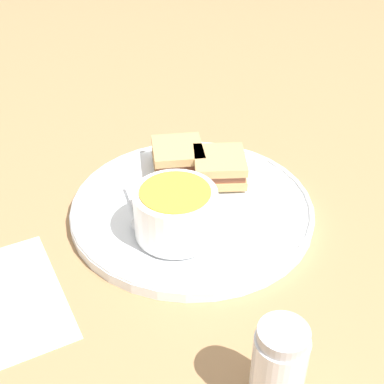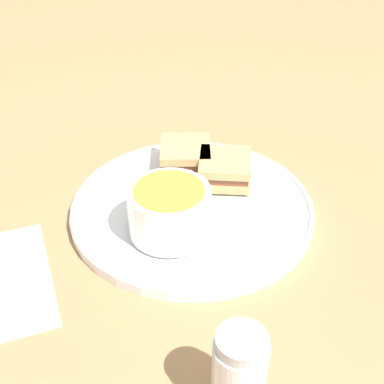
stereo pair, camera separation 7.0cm
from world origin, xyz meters
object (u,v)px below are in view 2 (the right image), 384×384
(sandwich_half_far, at_px, (185,156))
(salt_shaker, at_px, (239,375))
(soup_bowl, at_px, (170,210))
(sandwich_half_near, at_px, (225,169))
(spoon, at_px, (137,217))

(sandwich_half_far, xyz_separation_m, salt_shaker, (-0.38, 0.04, 0.01))
(soup_bowl, relative_size, sandwich_half_far, 1.15)
(soup_bowl, height_order, sandwich_half_near, soup_bowl)
(soup_bowl, height_order, salt_shaker, salt_shaker)
(soup_bowl, bearing_deg, sandwich_half_near, -45.78)
(spoon, distance_m, sandwich_half_far, 0.14)
(soup_bowl, bearing_deg, salt_shaker, -176.46)
(spoon, xyz_separation_m, salt_shaker, (-0.27, -0.05, 0.03))
(sandwich_half_near, xyz_separation_m, sandwich_half_far, (0.05, 0.05, 0.00))
(soup_bowl, relative_size, salt_shaker, 1.05)
(sandwich_half_near, relative_size, salt_shaker, 0.95)
(spoon, relative_size, sandwich_half_near, 1.17)
(sandwich_half_near, height_order, salt_shaker, salt_shaker)
(soup_bowl, distance_m, salt_shaker, 0.24)
(salt_shaker, bearing_deg, spoon, 10.92)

